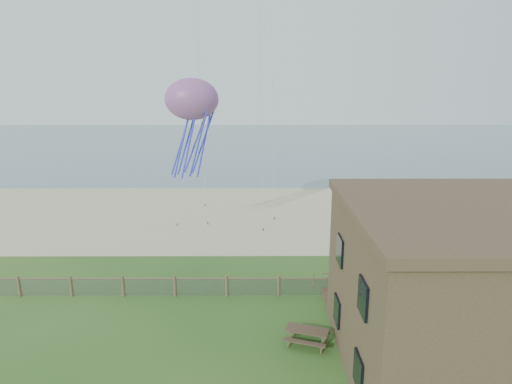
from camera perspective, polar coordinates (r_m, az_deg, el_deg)
ground at (r=22.07m, az=-4.61°, el=-19.96°), size 160.00×160.00×0.00m
sand_beach at (r=42.07m, az=-2.37°, el=-2.80°), size 72.00×20.00×0.02m
ocean at (r=85.09m, az=-1.28°, el=5.99°), size 160.00×68.00×0.02m
chainlink_fence at (r=26.98m, az=-3.66°, el=-11.78°), size 36.20×0.20×1.25m
motel_deck at (r=28.55m, az=23.93°, el=-12.21°), size 15.00×2.00×0.50m
picnic_table at (r=22.87m, az=6.40°, el=-17.40°), size 2.38×2.07×0.85m
octopus_kite at (r=34.41m, az=-7.94°, el=8.12°), size 4.21×3.35×7.73m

